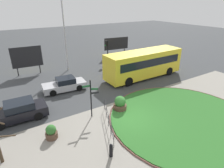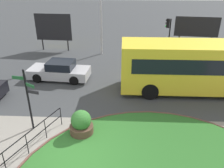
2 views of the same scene
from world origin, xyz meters
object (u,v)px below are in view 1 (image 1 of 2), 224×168
object	(u,v)px
signpost_directional	(91,97)
car_near_lane	(18,111)
bus_yellow	(144,63)
planter_kerbside	(51,132)
bollard_foreground	(111,150)
car_far_lane	(65,85)
lamppost_tall	(64,31)
traffic_light_near	(107,47)
planter_near_signpost	(120,104)
billboard_right	(27,57)
billboard_left	(116,44)

from	to	relation	value
signpost_directional	car_near_lane	size ratio (longest dim) A/B	0.74
bus_yellow	planter_kerbside	bearing A→B (deg)	-156.89
bollard_foreground	car_far_lane	bearing A→B (deg)	85.44
lamppost_tall	traffic_light_near	bearing A→B (deg)	-1.13
planter_near_signpost	lamppost_tall	bearing A→B (deg)	90.54
car_near_lane	billboard_right	world-z (taller)	billboard_right
billboard_right	planter_kerbside	distance (m)	13.47
planter_near_signpost	planter_kerbside	distance (m)	5.82
billboard_right	planter_near_signpost	xyz separation A→B (m)	(4.70, -12.77, -1.62)
signpost_directional	planter_near_signpost	world-z (taller)	signpost_directional
billboard_right	signpost_directional	bearing A→B (deg)	-75.24
signpost_directional	lamppost_tall	xyz separation A→B (m)	(2.30, 11.53, 3.27)
bus_yellow	planter_near_signpost	xyz separation A→B (m)	(-6.55, -4.69, -1.12)
bollard_foreground	lamppost_tall	size ratio (longest dim) A/B	0.09
traffic_light_near	car_near_lane	bearing A→B (deg)	48.08
planter_kerbside	planter_near_signpost	bearing A→B (deg)	5.32
billboard_right	bus_yellow	bearing A→B (deg)	-31.34
traffic_light_near	lamppost_tall	size ratio (longest dim) A/B	0.35
car_far_lane	planter_near_signpost	distance (m)	6.61
traffic_light_near	bus_yellow	bearing A→B (deg)	110.54
car_far_lane	lamppost_tall	world-z (taller)	lamppost_tall
bus_yellow	traffic_light_near	distance (m)	7.12
car_near_lane	billboard_right	distance (m)	10.21
bollard_foreground	car_near_lane	distance (m)	7.98
signpost_directional	lamppost_tall	bearing A→B (deg)	78.72
signpost_directional	car_near_lane	xyz separation A→B (m)	(-4.82, 2.67, -1.08)
car_near_lane	lamppost_tall	distance (m)	12.16
billboard_right	planter_near_signpost	bearing A→B (deg)	-65.45
planter_kerbside	billboard_right	bearing A→B (deg)	85.29
signpost_directional	car_near_lane	bearing A→B (deg)	150.98
car_near_lane	billboard_right	xyz separation A→B (m)	(2.53, 9.78, 1.49)
planter_near_signpost	bus_yellow	bearing A→B (deg)	35.59
bollard_foreground	billboard_right	world-z (taller)	billboard_right
car_near_lane	traffic_light_near	world-z (taller)	traffic_light_near
bus_yellow	car_far_lane	world-z (taller)	bus_yellow
planter_kerbside	traffic_light_near	bearing A→B (deg)	46.71
car_far_lane	billboard_right	world-z (taller)	billboard_right
lamppost_tall	billboard_left	xyz separation A→B (m)	(9.04, 2.25, -2.97)
traffic_light_near	billboard_right	distance (m)	10.51
planter_near_signpost	planter_kerbside	bearing A→B (deg)	-174.68
bus_yellow	car_far_lane	distance (m)	9.28
car_far_lane	signpost_directional	bearing A→B (deg)	96.77
signpost_directional	billboard_right	bearing A→B (deg)	100.40
traffic_light_near	planter_near_signpost	xyz separation A→B (m)	(-5.76, -11.73, -1.86)
billboard_left	traffic_light_near	bearing A→B (deg)	-136.15
traffic_light_near	signpost_directional	bearing A→B (deg)	68.53
billboard_left	planter_near_signpost	size ratio (longest dim) A/B	3.35
billboard_right	traffic_light_near	bearing A→B (deg)	-1.33
planter_kerbside	car_near_lane	bearing A→B (deg)	112.09
billboard_left	car_far_lane	bearing A→B (deg)	-137.99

